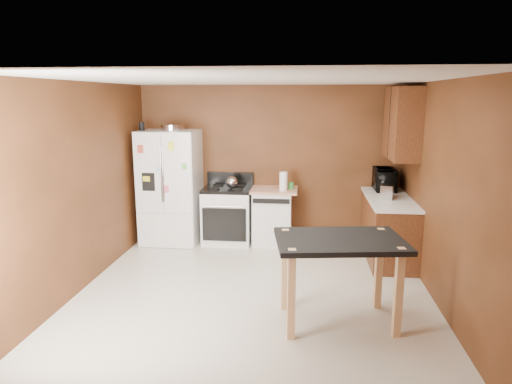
% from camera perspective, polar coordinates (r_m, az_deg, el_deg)
% --- Properties ---
extents(floor, '(4.50, 4.50, 0.00)m').
position_cam_1_polar(floor, '(5.63, -0.28, -12.48)').
color(floor, beige).
rests_on(floor, ground).
extents(ceiling, '(4.50, 4.50, 0.00)m').
position_cam_1_polar(ceiling, '(5.13, -0.30, 13.88)').
color(ceiling, white).
rests_on(ceiling, ground).
extents(wall_back, '(4.20, 0.00, 4.20)m').
position_cam_1_polar(wall_back, '(7.44, 1.67, 3.59)').
color(wall_back, brown).
rests_on(wall_back, ground).
extents(wall_front, '(4.20, 0.00, 4.20)m').
position_cam_1_polar(wall_front, '(3.09, -5.05, -8.40)').
color(wall_front, brown).
rests_on(wall_front, ground).
extents(wall_left, '(0.00, 4.50, 4.50)m').
position_cam_1_polar(wall_left, '(5.85, -21.18, 0.53)').
color(wall_left, brown).
rests_on(wall_left, ground).
extents(wall_right, '(0.00, 4.50, 4.50)m').
position_cam_1_polar(wall_right, '(5.42, 22.35, -0.41)').
color(wall_right, brown).
rests_on(wall_right, ground).
extents(roasting_pan, '(0.36, 0.36, 0.09)m').
position_cam_1_polar(roasting_pan, '(7.29, -10.40, 7.93)').
color(roasting_pan, silver).
rests_on(roasting_pan, refrigerator).
extents(pen_cup, '(0.09, 0.09, 0.13)m').
position_cam_1_polar(pen_cup, '(7.38, -14.10, 7.98)').
color(pen_cup, black).
rests_on(pen_cup, refrigerator).
extents(kettle, '(0.18, 0.18, 0.18)m').
position_cam_1_polar(kettle, '(7.19, -3.02, 1.22)').
color(kettle, silver).
rests_on(kettle, gas_range).
extents(paper_towel, '(0.16, 0.16, 0.29)m').
position_cam_1_polar(paper_towel, '(7.06, 3.45, 1.35)').
color(paper_towel, white).
rests_on(paper_towel, dishwasher).
extents(green_canister, '(0.12, 0.12, 0.11)m').
position_cam_1_polar(green_canister, '(7.20, 4.38, 0.80)').
color(green_canister, green).
rests_on(green_canister, dishwasher).
extents(toaster, '(0.23, 0.31, 0.20)m').
position_cam_1_polar(toaster, '(6.73, 16.08, 0.08)').
color(toaster, silver).
rests_on(toaster, right_cabinets).
extents(microwave, '(0.39, 0.56, 0.31)m').
position_cam_1_polar(microwave, '(7.32, 15.78, 1.45)').
color(microwave, black).
rests_on(microwave, right_cabinets).
extents(refrigerator, '(0.90, 0.80, 1.80)m').
position_cam_1_polar(refrigerator, '(7.41, -10.62, 0.62)').
color(refrigerator, white).
rests_on(refrigerator, ground).
extents(gas_range, '(0.76, 0.68, 1.10)m').
position_cam_1_polar(gas_range, '(7.36, -3.55, -2.78)').
color(gas_range, white).
rests_on(gas_range, ground).
extents(dishwasher, '(0.78, 0.63, 0.89)m').
position_cam_1_polar(dishwasher, '(7.30, 2.07, -2.96)').
color(dishwasher, white).
rests_on(dishwasher, ground).
extents(right_cabinets, '(0.63, 1.58, 2.45)m').
position_cam_1_polar(right_cabinets, '(6.84, 16.66, -0.55)').
color(right_cabinets, brown).
rests_on(right_cabinets, ground).
extents(island, '(1.38, 1.02, 0.91)m').
position_cam_1_polar(island, '(4.75, 10.37, -7.31)').
color(island, black).
rests_on(island, ground).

